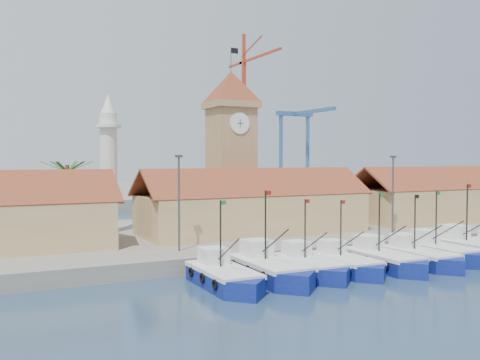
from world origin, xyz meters
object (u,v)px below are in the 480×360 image
minaret (109,162)px  boat_0 (225,279)px  boat_4 (385,261)px  clock_tower (231,145)px

minaret → boat_0: bearing=-82.3°
boat_4 → clock_tower: (-4.54, 23.54, 11.20)m
clock_tower → minaret: bearing=172.4°
boat_4 → clock_tower: clock_tower is taller
clock_tower → minaret: size_ratio=1.39×
boat_0 → clock_tower: 28.45m
boat_4 → minaret: size_ratio=0.59×
boat_0 → boat_4: size_ratio=0.99×
boat_0 → minaret: minaret is taller
minaret → boat_4: bearing=-52.6°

